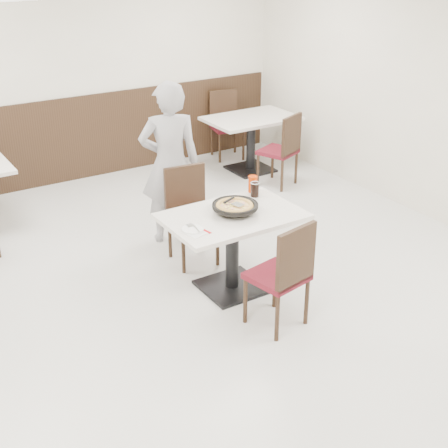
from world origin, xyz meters
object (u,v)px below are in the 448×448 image
chair_far (193,218)px  main_table (232,252)px  red_cup (253,184)px  bg_table_right (251,144)px  side_plate (193,229)px  pizza (235,207)px  chair_near (277,274)px  diner_person (170,164)px  pizza_pan (235,209)px  cola_glass (255,190)px  bg_chair_right_far (228,126)px  bg_chair_right_near (278,150)px

chair_far → main_table: bearing=99.8°
red_cup → bg_table_right: bearing=55.8°
chair_far → side_plate: chair_far is taller
pizza → chair_near: bearing=-91.8°
chair_near → diner_person: diner_person is taller
diner_person → chair_far: bearing=103.8°
main_table → pizza_pan: bearing=18.6°
cola_glass → bg_chair_right_far: (1.56, 2.92, -0.34)m
pizza_pan → red_cup: 0.53m
pizza_pan → red_cup: (0.41, 0.32, 0.04)m
chair_near → bg_chair_right_far: size_ratio=1.00×
main_table → cola_glass: cola_glass is taller
chair_far → side_plate: (-0.42, -0.74, 0.28)m
bg_table_right → side_plate: bearing=-132.4°
diner_person → bg_chair_right_far: 2.77m
side_plate → cola_glass: cola_glass is taller
pizza → cola_glass: 0.45m
red_cup → bg_chair_right_far: size_ratio=0.17×
chair_far → bg_table_right: bearing=-129.7°
chair_far → bg_table_right: chair_far is taller
pizza → bg_table_right: bearing=52.9°
pizza_pan → diner_person: 1.20m
pizza_pan → pizza: pizza is taller
chair_far → side_plate: 0.90m
diner_person → bg_chair_right_near: (1.90, 0.68, -0.38)m
bg_table_right → chair_far: bearing=-136.4°
main_table → bg_table_right: same height
bg_table_right → diner_person: bearing=-145.5°
red_cup → cola_glass: bearing=-114.6°
red_cup → diner_person: (-0.42, 0.88, 0.02)m
bg_chair_right_near → side_plate: bearing=-162.4°
chair_near → bg_chair_right_near: bearing=42.5°
cola_glass → red_cup: (0.05, 0.10, 0.02)m
chair_near → diner_person: size_ratio=0.56×
side_plate → diner_person: size_ratio=0.11×
chair_far → pizza_pan: bearing=103.0°
cola_glass → red_cup: red_cup is taller
bg_chair_right_near → red_cup: bearing=-155.7°
main_table → red_cup: bearing=36.9°
chair_near → bg_table_right: bearing=48.1°
chair_near → side_plate: chair_near is taller
chair_far → pizza_pan: size_ratio=2.83×
cola_glass → chair_near: bearing=-113.8°
main_table → cola_glass: bearing=30.4°
cola_glass → diner_person: 1.05m
chair_near → pizza: size_ratio=2.69×
chair_far → pizza_pan: 0.72m
diner_person → bg_table_right: diner_person is taller
chair_near → side_plate: 0.79m
diner_person → bg_chair_right_near: 2.05m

